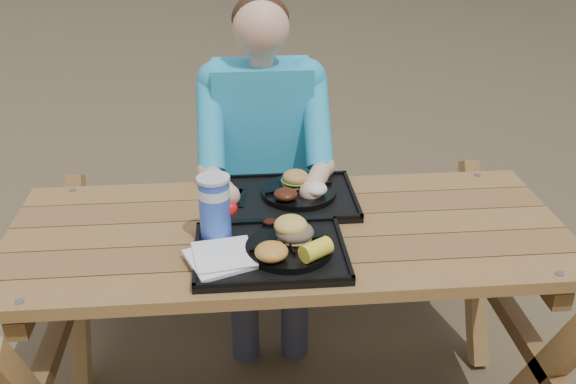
{
  "coord_description": "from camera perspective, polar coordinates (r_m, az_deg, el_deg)",
  "views": [
    {
      "loc": [
        -0.16,
        -1.79,
        1.78
      ],
      "look_at": [
        0.0,
        0.0,
        0.88
      ],
      "focal_mm": 40.0,
      "sensor_mm": 36.0,
      "label": 1
    }
  ],
  "objects": [
    {
      "name": "soda_cup",
      "position": [
        1.95,
        -6.52,
        -1.5
      ],
      "size": [
        0.1,
        0.1,
        0.19
      ],
      "primitive_type": "cylinder",
      "color": "#193FBC",
      "rests_on": "tray_near"
    },
    {
      "name": "plate_near",
      "position": [
        1.91,
        0.09,
        -4.99
      ],
      "size": [
        0.26,
        0.26,
        0.02
      ],
      "primitive_type": "cylinder",
      "color": "black",
      "rests_on": "tray_near"
    },
    {
      "name": "sandwich",
      "position": [
        1.91,
        0.62,
        -2.76
      ],
      "size": [
        0.11,
        0.11,
        0.11
      ],
      "primitive_type": null,
      "color": "#E7B851",
      "rests_on": "plate_near"
    },
    {
      "name": "potato_salad",
      "position": [
        2.19,
        2.47,
        0.28
      ],
      "size": [
        0.08,
        0.08,
        0.04
      ],
      "primitive_type": "ellipsoid",
      "color": "white",
      "rests_on": "plate_far"
    },
    {
      "name": "corn_cob",
      "position": [
        1.83,
        2.5,
        -5.15
      ],
      "size": [
        0.13,
        0.13,
        0.05
      ],
      "primitive_type": null,
      "rotation": [
        0.0,
        0.0,
        0.59
      ],
      "color": "yellow",
      "rests_on": "plate_near"
    },
    {
      "name": "napkin_stack",
      "position": [
        1.87,
        -6.04,
        -5.82
      ],
      "size": [
        0.23,
        0.23,
        0.02
      ],
      "primitive_type": "cube",
      "rotation": [
        0.0,
        0.0,
        0.37
      ],
      "color": "white",
      "rests_on": "tray_near"
    },
    {
      "name": "condiment_bbq",
      "position": [
        2.02,
        -1.61,
        -2.93
      ],
      "size": [
        0.05,
        0.05,
        0.03
      ],
      "primitive_type": "cylinder",
      "color": "#340D05",
      "rests_on": "tray_near"
    },
    {
      "name": "cutlery_far",
      "position": [
        2.22,
        -4.19,
        -0.48
      ],
      "size": [
        0.04,
        0.15,
        0.01
      ],
      "primitive_type": "cube",
      "rotation": [
        0.0,
        0.0,
        -0.09
      ],
      "color": "black",
      "rests_on": "tray_far"
    },
    {
      "name": "tray_far",
      "position": [
        2.23,
        0.21,
        -0.63
      ],
      "size": [
        0.45,
        0.35,
        0.02
      ],
      "primitive_type": "cube",
      "color": "black",
      "rests_on": "picnic_table"
    },
    {
      "name": "mac_cheese",
      "position": [
        1.83,
        -1.48,
        -5.32
      ],
      "size": [
        0.1,
        0.1,
        0.05
      ],
      "primitive_type": "ellipsoid",
      "color": "gold",
      "rests_on": "plate_near"
    },
    {
      "name": "baked_beans",
      "position": [
        2.16,
        -0.22,
        -0.21
      ],
      "size": [
        0.08,
        0.08,
        0.04
      ],
      "primitive_type": "ellipsoid",
      "color": "#451A0D",
      "rests_on": "plate_far"
    },
    {
      "name": "plate_far",
      "position": [
        2.23,
        0.95,
        -0.02
      ],
      "size": [
        0.26,
        0.26,
        0.02
      ],
      "primitive_type": "cylinder",
      "color": "black",
      "rests_on": "tray_far"
    },
    {
      "name": "condiment_mustard",
      "position": [
        2.02,
        -0.32,
        -2.83
      ],
      "size": [
        0.05,
        0.05,
        0.03
      ],
      "primitive_type": "cylinder",
      "color": "yellow",
      "rests_on": "tray_near"
    },
    {
      "name": "picnic_table",
      "position": [
        2.28,
        0.0,
        -11.41
      ],
      "size": [
        1.8,
        1.49,
        0.75
      ],
      "primitive_type": null,
      "color": "#999999",
      "rests_on": "ground"
    },
    {
      "name": "diner",
      "position": [
        2.63,
        -2.16,
        0.89
      ],
      "size": [
        0.48,
        0.84,
        1.28
      ],
      "primitive_type": null,
      "color": "#1CC1C6",
      "rests_on": "ground"
    },
    {
      "name": "burger",
      "position": [
        2.24,
        0.67,
        1.59
      ],
      "size": [
        0.1,
        0.1,
        0.09
      ],
      "primitive_type": null,
      "color": "#BA8341",
      "rests_on": "plate_far"
    },
    {
      "name": "tray_near",
      "position": [
        1.92,
        -1.56,
        -5.49
      ],
      "size": [
        0.45,
        0.35,
        0.02
      ],
      "primitive_type": "cube",
      "color": "black",
      "rests_on": "picnic_table"
    }
  ]
}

